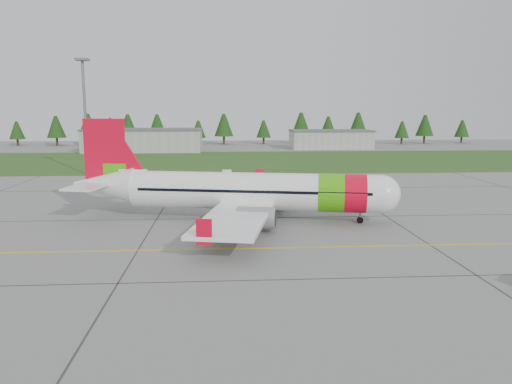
{
  "coord_description": "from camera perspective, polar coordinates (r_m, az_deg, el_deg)",
  "views": [
    {
      "loc": [
        -7.83,
        -32.68,
        11.55
      ],
      "look_at": [
        -4.59,
        16.01,
        3.51
      ],
      "focal_mm": 35.0,
      "sensor_mm": 36.0,
      "label": 1
    }
  ],
  "objects": [
    {
      "name": "ground",
      "position": [
        35.53,
        9.27,
        -9.74
      ],
      "size": [
        320.0,
        320.0,
        0.0
      ],
      "primitive_type": "plane",
      "color": "gray",
      "rests_on": "ground"
    },
    {
      "name": "aircraft",
      "position": [
        52.6,
        -1.14,
        0.07
      ],
      "size": [
        34.82,
        32.6,
        10.65
      ],
      "rotation": [
        0.0,
        0.0,
        -0.2
      ],
      "color": "white",
      "rests_on": "ground"
    },
    {
      "name": "service_van",
      "position": [
        85.03,
        -3.35,
        3.03
      ],
      "size": [
        1.63,
        1.55,
        4.43
      ],
      "primitive_type": "imported",
      "rotation": [
        0.0,
        0.0,
        0.06
      ],
      "color": "white",
      "rests_on": "ground"
    },
    {
      "name": "grass_strip",
      "position": [
        115.52,
        0.1,
        3.62
      ],
      "size": [
        320.0,
        50.0,
        0.03
      ],
      "primitive_type": "cube",
      "color": "#30561E",
      "rests_on": "ground"
    },
    {
      "name": "taxi_guideline",
      "position": [
        43.0,
        6.87,
        -6.28
      ],
      "size": [
        120.0,
        0.25,
        0.02
      ],
      "primitive_type": "cube",
      "color": "gold",
      "rests_on": "ground"
    },
    {
      "name": "hangar_west",
      "position": [
        144.65,
        -12.68,
        5.74
      ],
      "size": [
        32.0,
        14.0,
        6.0
      ],
      "primitive_type": "cube",
      "color": "#A8A8A3",
      "rests_on": "ground"
    },
    {
      "name": "hangar_east",
      "position": [
        154.47,
        8.52,
        5.93
      ],
      "size": [
        24.0,
        12.0,
        5.2
      ],
      "primitive_type": "cube",
      "color": "#A8A8A3",
      "rests_on": "ground"
    },
    {
      "name": "floodlight_mast",
      "position": [
        93.86,
        -18.91,
        7.91
      ],
      "size": [
        0.5,
        0.5,
        20.0
      ],
      "primitive_type": "cylinder",
      "color": "slate",
      "rests_on": "ground"
    },
    {
      "name": "treeline",
      "position": [
        170.99,
        -1.19,
        7.15
      ],
      "size": [
        160.0,
        8.0,
        10.0
      ],
      "primitive_type": null,
      "color": "#1C3F14",
      "rests_on": "ground"
    }
  ]
}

